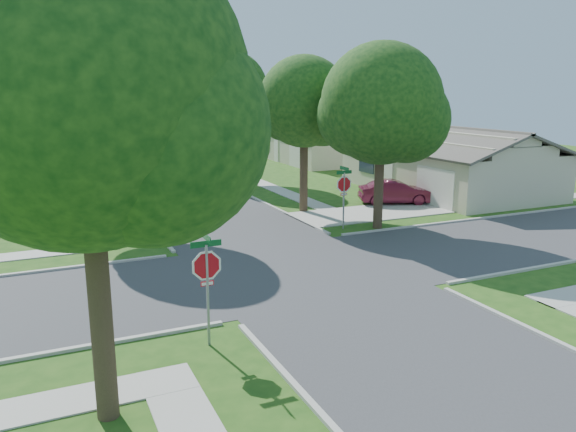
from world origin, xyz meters
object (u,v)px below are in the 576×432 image
(car_driveway, at_px, (395,192))
(tree_sw_corner, at_px, (88,101))
(house_ne_near, at_px, (446,168))
(car_curb_west, at_px, (124,157))
(tree_e_far, at_px, (185,95))
(house_ne_far, at_px, (318,144))
(tree_e_mid, at_px, (231,93))
(tree_ne_corner, at_px, (383,109))
(stop_sign_ne, at_px, (344,187))
(tree_w_far, at_px, (77,101))
(tree_w_mid, at_px, (91,90))
(tree_w_near, at_px, (119,98))
(stop_sign_sw, at_px, (207,270))
(tree_e_near, at_px, (305,106))
(car_curb_east, at_px, (221,175))

(car_driveway, bearing_deg, tree_sw_corner, 152.08)
(house_ne_near, height_order, car_curb_west, house_ne_near)
(tree_e_far, xyz_separation_m, house_ne_far, (11.24, -5.01, -4.46))
(tree_e_mid, bearing_deg, tree_ne_corner, -84.55)
(stop_sign_ne, height_order, house_ne_near, house_ne_near)
(stop_sign_ne, xyz_separation_m, tree_w_far, (-9.35, 29.31, 3.48))
(stop_sign_ne, relative_size, tree_w_far, 0.37)
(tree_w_mid, xyz_separation_m, house_ne_far, (20.63, 7.99, -4.97))
(tree_w_mid, distance_m, house_ne_near, 23.46)
(tree_e_mid, distance_m, tree_w_near, 15.25)
(stop_sign_ne, height_order, tree_e_mid, tree_e_mid)
(car_driveway, bearing_deg, tree_w_mid, 71.70)
(tree_w_near, relative_size, car_driveway, 2.14)
(stop_sign_sw, xyz_separation_m, stop_sign_ne, (9.40, 9.40, 0.00))
(tree_w_mid, distance_m, car_driveway, 20.34)
(stop_sign_sw, height_order, stop_sign_ne, same)
(tree_w_near, bearing_deg, car_curb_west, 81.69)
(tree_e_mid, bearing_deg, tree_w_far, 125.90)
(tree_ne_corner, bearing_deg, stop_sign_sw, -141.16)
(tree_w_far, height_order, car_curb_west, tree_w_far)
(house_ne_far, bearing_deg, car_curb_west, 168.22)
(tree_e_near, relative_size, car_curb_west, 1.60)
(stop_sign_sw, bearing_deg, tree_e_mid, 69.80)
(tree_e_near, height_order, car_driveway, tree_e_near)
(car_curb_east, bearing_deg, stop_sign_ne, -90.28)
(tree_w_near, height_order, tree_w_far, tree_w_near)
(tree_sw_corner, height_order, tree_ne_corner, tree_sw_corner)
(car_curb_east, bearing_deg, tree_w_mid, 157.73)
(tree_ne_corner, bearing_deg, house_ne_near, 35.18)
(house_ne_near, relative_size, car_driveway, 3.25)
(tree_e_near, height_order, tree_w_far, tree_e_near)
(tree_e_near, distance_m, tree_w_mid, 15.26)
(house_ne_near, bearing_deg, car_curb_west, 128.54)
(stop_sign_ne, xyz_separation_m, tree_ne_corner, (1.66, -0.49, 3.56))
(tree_w_near, distance_m, house_ne_near, 21.24)
(stop_sign_ne, xyz_separation_m, house_ne_far, (11.29, 24.30, -0.51))
(house_ne_near, bearing_deg, tree_sw_corner, -142.48)
(tree_w_mid, distance_m, tree_ne_corner, 20.10)
(stop_sign_sw, distance_m, tree_ne_corner, 14.64)
(tree_w_far, xyz_separation_m, car_curb_east, (7.85, -15.23, -4.74))
(tree_sw_corner, xyz_separation_m, car_curb_east, (10.64, 25.77, -5.49))
(tree_e_near, bearing_deg, car_curb_west, 104.17)
(tree_e_mid, xyz_separation_m, tree_sw_corner, (-12.19, -28.00, 0.01))
(tree_e_far, relative_size, tree_w_mid, 0.91)
(tree_e_near, bearing_deg, tree_e_mid, 89.97)
(tree_e_mid, xyz_separation_m, tree_e_far, (-0.00, 13.00, -0.27))
(car_curb_west, bearing_deg, tree_e_mid, 112.29)
(tree_e_mid, height_order, car_driveway, tree_e_mid)
(tree_w_mid, xyz_separation_m, car_curb_west, (3.44, 11.57, -5.74))
(tree_e_far, height_order, tree_w_near, tree_w_near)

